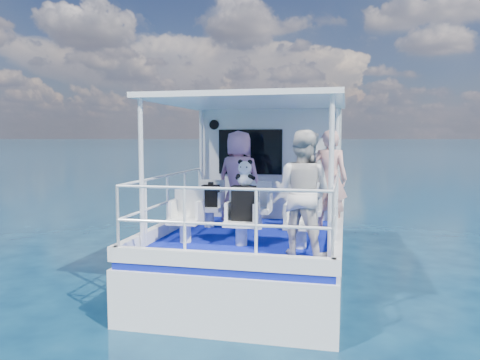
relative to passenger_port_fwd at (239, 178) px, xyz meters
name	(u,v)px	position (x,y,z in m)	size (l,w,h in m)	color
ground	(255,281)	(0.40, -0.47, -1.78)	(2000.00, 2000.00, 0.00)	#08233C
hull	(264,266)	(0.40, 0.53, -1.78)	(3.00, 7.00, 1.60)	white
deck	(265,224)	(0.40, 0.53, -0.93)	(2.90, 6.90, 0.10)	navy
cabin	(275,162)	(0.40, 1.83, 0.22)	(2.85, 2.00, 2.20)	white
canopy	(253,101)	(0.40, -0.67, 1.36)	(3.00, 3.20, 0.08)	white
canopy_posts	(252,170)	(0.40, -0.72, 0.22)	(2.77, 2.97, 2.20)	white
railings	(248,208)	(0.40, -1.04, -0.38)	(2.84, 3.59, 1.00)	white
seat_port_fwd	(209,217)	(-0.50, -0.27, -0.69)	(0.48, 0.46, 0.38)	white
seat_center_fwd	(257,218)	(0.40, -0.27, -0.69)	(0.48, 0.46, 0.38)	white
seat_stbd_fwd	(307,220)	(1.30, -0.27, -0.69)	(0.48, 0.46, 0.38)	white
seat_port_aft	(185,230)	(-0.50, -1.57, -0.69)	(0.48, 0.46, 0.38)	white
seat_center_aft	(241,233)	(0.40, -1.57, -0.69)	(0.48, 0.46, 0.38)	white
seat_stbd_aft	(300,235)	(1.30, -1.57, -0.69)	(0.48, 0.46, 0.38)	white
passenger_port_fwd	(239,178)	(0.00, 0.00, 0.00)	(0.66, 0.47, 1.77)	pink
passenger_stbd_fwd	(329,179)	(1.65, 0.09, 0.01)	(0.65, 0.43, 1.78)	#F0A69B
passenger_stbd_aft	(302,193)	(1.35, -1.97, -0.01)	(0.85, 0.66, 1.74)	silver
backpack_port	(211,196)	(-0.46, -0.29, -0.31)	(0.30, 0.17, 0.40)	black
backpack_center	(244,203)	(0.43, -1.56, -0.24)	(0.35, 0.20, 0.53)	black
compact_camera	(211,184)	(-0.46, -0.27, -0.08)	(0.09, 0.05, 0.05)	black
panda	(245,173)	(0.45, -1.55, 0.22)	(0.25, 0.21, 0.39)	white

